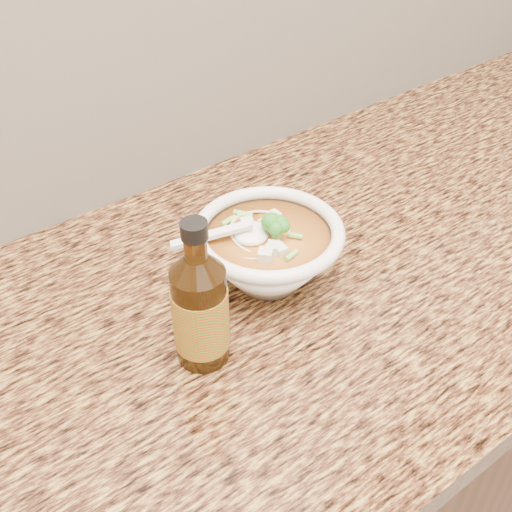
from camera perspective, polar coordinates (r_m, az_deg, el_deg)
cabinet at (r=1.20m, az=-3.28°, el=-21.63°), size 4.00×0.65×0.86m
counter_slab at (r=0.84m, az=-4.40°, el=-6.56°), size 4.00×0.68×0.04m
soup_bowl at (r=0.85m, az=1.08°, el=0.27°), size 0.21×0.20×0.11m
hot_sauce_bottle at (r=0.73m, az=-4.98°, el=-4.80°), size 0.08×0.08×0.20m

